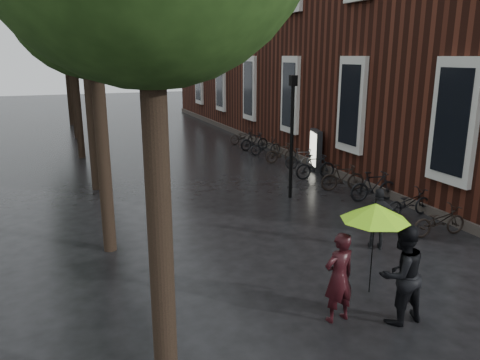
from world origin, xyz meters
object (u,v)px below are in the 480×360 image
parked_bicycles (313,165)px  person_burgundy (339,277)px  person_black (401,274)px  pedestrian_walking (378,219)px  lamp_post (292,125)px  ad_lightbox (315,150)px

parked_bicycles → person_burgundy: bearing=-117.8°
person_burgundy → person_black: size_ratio=0.92×
person_burgundy → parked_bicycles: (5.11, 9.71, -0.41)m
pedestrian_walking → person_black: bearing=89.3°
pedestrian_walking → lamp_post: 5.10m
ad_lightbox → lamp_post: lamp_post is taller
lamp_post → parked_bicycles: bearing=46.3°
person_black → person_burgundy: bearing=-25.3°
pedestrian_walking → parked_bicycles: (2.28, 7.18, -0.34)m
parked_bicycles → ad_lightbox: bearing=54.9°
pedestrian_walking → ad_lightbox: size_ratio=0.92×
parked_bicycles → ad_lightbox: ad_lightbox is taller
person_burgundy → ad_lightbox: (5.79, 10.68, -0.00)m
person_black → pedestrian_walking: bearing=-123.5°
pedestrian_walking → parked_bicycles: size_ratio=0.10×
lamp_post → pedestrian_walking: bearing=-89.9°
person_burgundy → parked_bicycles: bearing=-122.9°
parked_bicycles → ad_lightbox: size_ratio=8.91×
person_black → lamp_post: bearing=-105.3°
person_burgundy → pedestrian_walking: bearing=-143.4°
person_burgundy → lamp_post: size_ratio=0.42×
parked_bicycles → lamp_post: size_ratio=3.68×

